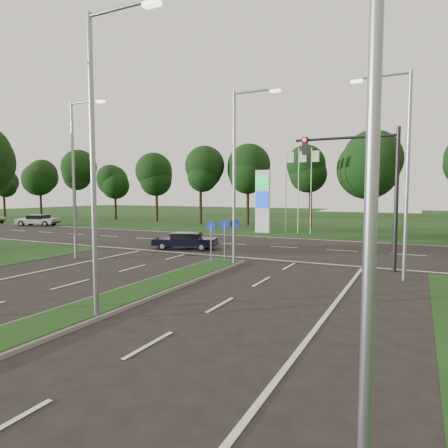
% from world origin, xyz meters
% --- Properties ---
extents(verge_far, '(160.00, 50.00, 0.02)m').
position_xyz_m(verge_far, '(0.00, 55.00, 0.00)').
color(verge_far, '#173210').
rests_on(verge_far, ground).
extents(cross_road, '(160.00, 12.00, 0.02)m').
position_xyz_m(cross_road, '(0.00, 24.00, 0.00)').
color(cross_road, black).
rests_on(cross_road, ground).
extents(median_kerb, '(2.00, 26.00, 0.12)m').
position_xyz_m(median_kerb, '(0.00, 4.00, 0.06)').
color(median_kerb, slate).
rests_on(median_kerb, ground).
extents(streetlight_median_near, '(2.53, 0.22, 9.00)m').
position_xyz_m(streetlight_median_near, '(1.00, 6.00, 5.08)').
color(streetlight_median_near, gray).
rests_on(streetlight_median_near, ground).
extents(streetlight_median_far, '(2.53, 0.22, 9.00)m').
position_xyz_m(streetlight_median_far, '(1.00, 16.00, 5.08)').
color(streetlight_median_far, gray).
rests_on(streetlight_median_far, ground).
extents(streetlight_left_far, '(2.53, 0.22, 9.00)m').
position_xyz_m(streetlight_left_far, '(-8.30, 14.00, 5.08)').
color(streetlight_left_far, gray).
rests_on(streetlight_left_far, ground).
extents(streetlight_right_far, '(2.53, 0.22, 9.00)m').
position_xyz_m(streetlight_right_far, '(8.80, 16.00, 5.08)').
color(streetlight_right_far, gray).
rests_on(streetlight_right_far, ground).
extents(streetlight_right_near, '(2.53, 0.22, 9.00)m').
position_xyz_m(streetlight_right_near, '(8.80, 2.00, 5.08)').
color(streetlight_right_near, gray).
rests_on(streetlight_right_near, ground).
extents(traffic_signal, '(5.10, 0.42, 7.00)m').
position_xyz_m(traffic_signal, '(7.19, 18.00, 4.65)').
color(traffic_signal, black).
rests_on(traffic_signal, ground).
extents(median_signs, '(1.16, 1.76, 2.38)m').
position_xyz_m(median_signs, '(0.00, 16.40, 1.71)').
color(median_signs, gray).
rests_on(median_signs, ground).
extents(gas_pylon, '(5.80, 1.26, 8.00)m').
position_xyz_m(gas_pylon, '(-3.79, 33.05, 3.20)').
color(gas_pylon, silver).
rests_on(gas_pylon, ground).
extents(treeline_far, '(6.00, 6.00, 9.90)m').
position_xyz_m(treeline_far, '(0.10, 39.93, 6.83)').
color(treeline_far, black).
rests_on(treeline_far, ground).
extents(navy_sedan, '(4.48, 2.77, 1.15)m').
position_xyz_m(navy_sedan, '(-4.67, 20.01, 0.62)').
color(navy_sedan, black).
rests_on(navy_sedan, ground).
extents(far_car_a, '(4.92, 3.33, 1.31)m').
position_xyz_m(far_car_a, '(-30.29, 29.01, 0.70)').
color(far_car_a, '#ABABAB').
rests_on(far_car_a, ground).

